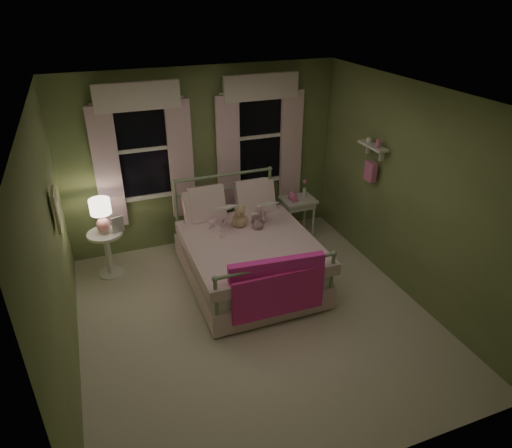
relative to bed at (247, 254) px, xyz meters
name	(u,v)px	position (x,y,z in m)	size (l,w,h in m)	color
room_shell	(255,221)	(-0.19, -0.81, 0.92)	(4.20, 4.20, 4.20)	silver
bed	(247,254)	(0.00, 0.00, 0.00)	(1.58, 2.04, 1.18)	white
pink_throw	(278,281)	(0.00, -1.03, 0.23)	(1.10, 0.20, 0.71)	#F830B0
child_left	(215,204)	(-0.28, 0.42, 0.58)	(0.29, 0.19, 0.79)	#F7D1DD
child_right	(255,199)	(0.28, 0.42, 0.57)	(0.37, 0.29, 0.76)	#F7D1DD
book_left	(221,213)	(-0.28, 0.17, 0.58)	(0.20, 0.27, 0.03)	beige
book_right	(262,209)	(0.28, 0.17, 0.54)	(0.20, 0.27, 0.02)	beige
teddy_bear	(240,218)	(0.00, 0.26, 0.41)	(0.24, 0.20, 0.32)	tan
nightstand_left	(107,248)	(-1.71, 0.76, 0.03)	(0.46, 0.46, 0.65)	white
table_lamp	(101,212)	(-1.71, 0.76, 0.57)	(0.27, 0.27, 0.45)	pink
book_nightstand	(113,233)	(-1.61, 0.68, 0.27)	(0.16, 0.22, 0.02)	beige
nightstand_right	(298,205)	(1.13, 0.81, 0.17)	(0.50, 0.40, 0.64)	white
pink_toy	(293,196)	(1.03, 0.81, 0.32)	(0.14, 0.19, 0.14)	pink
bud_vase	(304,188)	(1.25, 0.86, 0.41)	(0.06, 0.06, 0.28)	white
window_left	(143,145)	(-1.04, 1.22, 1.24)	(1.34, 0.13, 1.96)	black
window_right	(260,132)	(0.66, 1.22, 1.24)	(1.34, 0.13, 1.96)	black
wall_shelf	(372,159)	(1.71, -0.11, 1.14)	(0.15, 0.50, 0.60)	white
framed_picture	(56,210)	(-2.14, -0.21, 1.12)	(0.03, 0.32, 0.42)	beige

